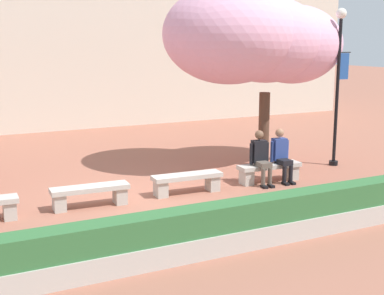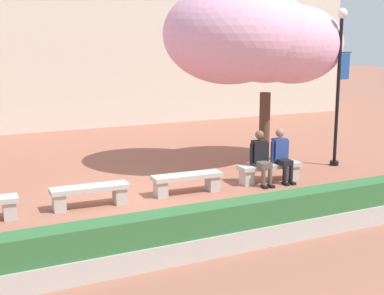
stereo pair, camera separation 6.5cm
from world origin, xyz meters
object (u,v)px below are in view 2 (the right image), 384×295
object	(u,v)px
stone_bench_near_east	(270,170)
stone_bench_center	(187,181)
cherry_tree_main	(256,39)
stone_bench_near_west	(90,193)
person_seated_right	(281,153)
lamp_post_with_banner	(339,73)
person_seated_left	(261,155)

from	to	relation	value
stone_bench_near_east	stone_bench_center	bearing A→B (deg)	180.00
cherry_tree_main	stone_bench_near_west	bearing A→B (deg)	-161.75
person_seated_right	cherry_tree_main	distance (m)	3.25
person_seated_right	lamp_post_with_banner	world-z (taller)	lamp_post_with_banner
stone_bench_near_west	person_seated_left	xyz separation A→B (m)	(4.17, -0.05, 0.40)
stone_bench_near_west	stone_bench_near_east	distance (m)	4.47
person_seated_left	lamp_post_with_banner	bearing A→B (deg)	13.99
stone_bench_near_west	cherry_tree_main	bearing A→B (deg)	18.25
person_seated_left	stone_bench_near_east	bearing A→B (deg)	9.96
cherry_tree_main	person_seated_right	bearing A→B (deg)	-100.20
person_seated_left	lamp_post_with_banner	distance (m)	3.54
stone_bench_near_east	person_seated_right	size ratio (longest dim) A/B	1.26
person_seated_left	person_seated_right	distance (m)	0.60
cherry_tree_main	stone_bench_center	bearing A→B (deg)	-149.49
person_seated_right	cherry_tree_main	bearing A→B (deg)	79.80
stone_bench_near_west	stone_bench_near_east	world-z (taller)	same
stone_bench_center	stone_bench_near_east	xyz separation A→B (m)	(2.23, 0.00, 0.00)
stone_bench_near_east	person_seated_left	bearing A→B (deg)	-170.04
person_seated_left	person_seated_right	size ratio (longest dim) A/B	1.00
stone_bench_center	lamp_post_with_banner	xyz separation A→B (m)	(4.87, 0.68, 2.23)
lamp_post_with_banner	person_seated_left	bearing A→B (deg)	-166.01
cherry_tree_main	lamp_post_with_banner	distance (m)	2.44
person_seated_right	lamp_post_with_banner	bearing A→B (deg)	17.36
stone_bench_near_east	cherry_tree_main	size ratio (longest dim) A/B	0.31
person_seated_right	stone_bench_center	bearing A→B (deg)	178.79
stone_bench_near_east	cherry_tree_main	distance (m)	3.61
stone_bench_near_west	person_seated_right	bearing A→B (deg)	-0.64
person_seated_left	person_seated_right	xyz separation A→B (m)	(0.60, -0.00, 0.00)
stone_bench_near_east	person_seated_right	distance (m)	0.50
stone_bench_near_west	cherry_tree_main	size ratio (longest dim) A/B	0.31
person_seated_right	stone_bench_near_east	bearing A→B (deg)	169.66
stone_bench_near_east	person_seated_left	xyz separation A→B (m)	(-0.30, -0.05, 0.40)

